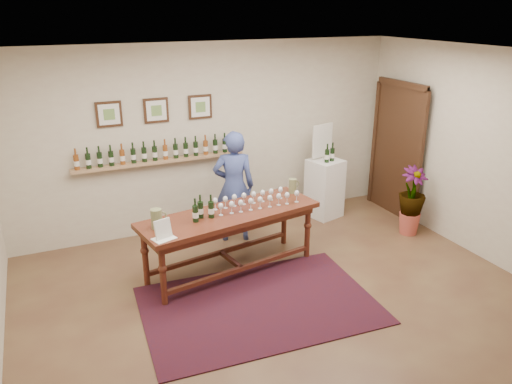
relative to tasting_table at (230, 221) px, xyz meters
name	(u,v)px	position (x,y,z in m)	size (l,w,h in m)	color
ground	(284,301)	(0.30, -0.93, -0.70)	(6.00, 6.00, 0.00)	#4D2D22
room_shell	(351,150)	(2.41, 0.92, 0.42)	(6.00, 6.00, 6.00)	beige
rug	(259,305)	(0.00, -0.90, -0.69)	(2.65, 1.77, 0.01)	#4F110E
tasting_table	(230,221)	(0.00, 0.00, 0.00)	(2.42, 1.13, 0.83)	#422010
table_glasses	(252,200)	(0.33, 0.06, 0.21)	(1.23, 0.28, 0.17)	silver
table_bottles	(202,208)	(-0.38, -0.04, 0.26)	(0.25, 0.14, 0.27)	black
pitcher_left	(157,219)	(-0.95, -0.10, 0.24)	(0.15, 0.15, 0.24)	olive
pitcher_right	(293,186)	(1.05, 0.30, 0.22)	(0.13, 0.13, 0.20)	olive
menu_card	(163,229)	(-0.95, -0.39, 0.24)	(0.25, 0.18, 0.22)	silver
display_pedestal	(324,188)	(2.07, 1.09, -0.23)	(0.48, 0.48, 0.95)	white
pedestal_bottles	(330,153)	(2.07, 1.00, 0.39)	(0.28, 0.08, 0.28)	black
info_sign	(322,141)	(2.05, 1.21, 0.55)	(0.43, 0.02, 0.59)	silver
potted_plant	(411,201)	(2.89, -0.04, -0.17)	(0.52, 0.52, 0.91)	#AD4739
person	(234,187)	(0.40, 0.87, 0.12)	(0.60, 0.39, 1.64)	#35447E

